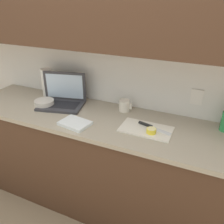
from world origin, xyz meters
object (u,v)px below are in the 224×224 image
object	(u,v)px
cutting_board	(146,129)
lemon_half_cut	(151,131)
paper_towel_roll	(47,83)
knife	(149,126)
measuring_cup	(124,105)
bowl_white	(44,103)
laptop	(63,98)

from	to	relation	value
cutting_board	lemon_half_cut	bearing A→B (deg)	-39.58
cutting_board	paper_towel_roll	size ratio (longest dim) A/B	1.40
lemon_half_cut	knife	bearing A→B (deg)	117.15
knife	paper_towel_roll	bearing A→B (deg)	-176.16
lemon_half_cut	paper_towel_roll	distance (m)	1.12
knife	paper_towel_roll	size ratio (longest dim) A/B	0.96
paper_towel_roll	lemon_half_cut	bearing A→B (deg)	-13.82
knife	measuring_cup	world-z (taller)	measuring_cup
lemon_half_cut	measuring_cup	size ratio (longest dim) A/B	0.60
bowl_white	paper_towel_roll	xyz separation A→B (m)	(-0.11, 0.21, 0.10)
bowl_white	laptop	bearing A→B (deg)	40.21
lemon_half_cut	laptop	bearing A→B (deg)	169.19
paper_towel_roll	cutting_board	bearing A→B (deg)	-12.32
measuring_cup	paper_towel_roll	xyz separation A→B (m)	(-0.78, -0.00, 0.09)
lemon_half_cut	measuring_cup	distance (m)	0.41
lemon_half_cut	paper_towel_roll	size ratio (longest dim) A/B	0.25
measuring_cup	bowl_white	bearing A→B (deg)	-162.56
bowl_white	measuring_cup	bearing A→B (deg)	17.44
cutting_board	knife	bearing A→B (deg)	71.51
laptop	knife	distance (m)	0.82
laptop	measuring_cup	distance (m)	0.55
measuring_cup	paper_towel_roll	distance (m)	0.78
cutting_board	knife	world-z (taller)	knife
cutting_board	bowl_white	size ratio (longest dim) A/B	2.22
knife	paper_towel_roll	world-z (taller)	paper_towel_roll
lemon_half_cut	bowl_white	distance (m)	0.97
cutting_board	laptop	bearing A→B (deg)	171.37
laptop	lemon_half_cut	bearing A→B (deg)	-24.68
bowl_white	paper_towel_roll	bearing A→B (deg)	118.97
paper_towel_roll	knife	bearing A→B (deg)	-10.44
laptop	lemon_half_cut	world-z (taller)	laptop
laptop	lemon_half_cut	xyz separation A→B (m)	(0.85, -0.16, -0.04)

